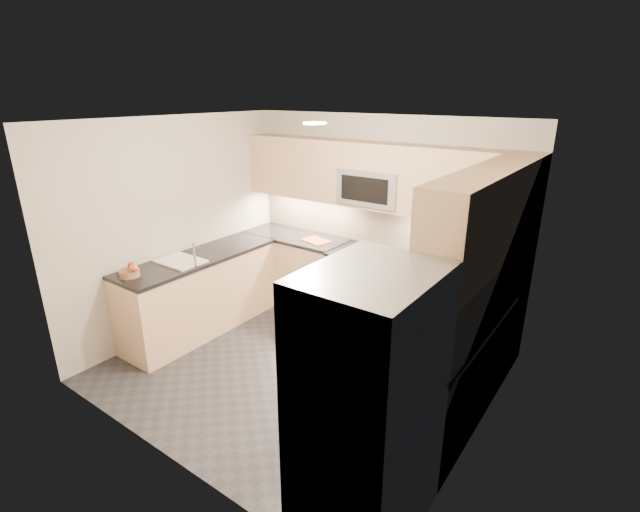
% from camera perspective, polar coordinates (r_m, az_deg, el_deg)
% --- Properties ---
extents(floor, '(3.60, 3.20, 0.00)m').
position_cam_1_polar(floor, '(5.01, -2.41, -13.60)').
color(floor, '#25262A').
rests_on(floor, ground).
extents(ceiling, '(3.60, 3.20, 0.02)m').
position_cam_1_polar(ceiling, '(4.20, -2.91, 16.26)').
color(ceiling, beige).
rests_on(ceiling, wall_back).
extents(wall_back, '(3.60, 0.02, 2.50)m').
position_cam_1_polar(wall_back, '(5.73, 7.35, 4.36)').
color(wall_back, '#BBB1A3').
rests_on(wall_back, floor).
extents(wall_front, '(3.60, 0.02, 2.50)m').
position_cam_1_polar(wall_front, '(3.45, -19.48, -7.32)').
color(wall_front, '#BBB1A3').
rests_on(wall_front, floor).
extents(wall_left, '(0.02, 3.20, 2.50)m').
position_cam_1_polar(wall_left, '(5.70, -17.03, 3.56)').
color(wall_left, '#BBB1A3').
rests_on(wall_left, floor).
extents(wall_right, '(0.02, 3.20, 2.50)m').
position_cam_1_polar(wall_right, '(3.69, 19.98, -5.54)').
color(wall_right, '#BBB1A3').
rests_on(wall_right, floor).
extents(base_cab_back_left, '(1.42, 0.60, 0.90)m').
position_cam_1_polar(base_cab_back_left, '(6.32, -2.98, -1.67)').
color(base_cab_back_left, '#D5AB80').
rests_on(base_cab_back_left, floor).
extents(base_cab_back_right, '(1.42, 0.60, 0.90)m').
position_cam_1_polar(base_cab_back_right, '(5.34, 15.74, -6.60)').
color(base_cab_back_right, '#D5AB80').
rests_on(base_cab_back_right, floor).
extents(base_cab_right, '(0.60, 1.70, 0.90)m').
position_cam_1_polar(base_cab_right, '(4.27, 15.36, -13.67)').
color(base_cab_right, '#D5AB80').
rests_on(base_cab_right, floor).
extents(base_cab_peninsula, '(0.60, 2.00, 0.90)m').
position_cam_1_polar(base_cab_peninsula, '(5.74, -14.39, -4.59)').
color(base_cab_peninsula, '#D5AB80').
rests_on(base_cab_peninsula, floor).
extents(countertop_back_left, '(1.42, 0.63, 0.04)m').
position_cam_1_polar(countertop_back_left, '(6.16, -3.06, 2.40)').
color(countertop_back_left, black).
rests_on(countertop_back_left, base_cab_back_left).
extents(countertop_back_right, '(1.42, 0.63, 0.04)m').
position_cam_1_polar(countertop_back_right, '(5.16, 16.22, -1.91)').
color(countertop_back_right, black).
rests_on(countertop_back_right, base_cab_back_right).
extents(countertop_right, '(0.63, 1.70, 0.04)m').
position_cam_1_polar(countertop_right, '(4.04, 15.96, -8.07)').
color(countertop_right, black).
rests_on(countertop_right, base_cab_right).
extents(countertop_peninsula, '(0.63, 2.00, 0.04)m').
position_cam_1_polar(countertop_peninsula, '(5.57, -14.80, -0.17)').
color(countertop_peninsula, black).
rests_on(countertop_peninsula, base_cab_peninsula).
extents(upper_cab_back, '(3.60, 0.35, 0.75)m').
position_cam_1_polar(upper_cab_back, '(5.46, 6.71, 9.81)').
color(upper_cab_back, '#D5AB80').
rests_on(upper_cab_back, wall_back).
extents(upper_cab_right, '(0.35, 1.95, 0.75)m').
position_cam_1_polar(upper_cab_right, '(3.80, 19.66, 4.45)').
color(upper_cab_right, '#D5AB80').
rests_on(upper_cab_right, wall_right).
extents(backsplash_back, '(3.60, 0.01, 0.51)m').
position_cam_1_polar(backsplash_back, '(5.74, 7.30, 3.82)').
color(backsplash_back, '#C7AC8F').
rests_on(backsplash_back, wall_back).
extents(backsplash_right, '(0.01, 2.30, 0.51)m').
position_cam_1_polar(backsplash_right, '(4.12, 21.63, -3.96)').
color(backsplash_right, '#C7AC8F').
rests_on(backsplash_right, wall_right).
extents(gas_range, '(0.76, 0.65, 0.91)m').
position_cam_1_polar(gas_range, '(5.73, 5.43, -4.02)').
color(gas_range, '#919398').
rests_on(gas_range, floor).
extents(range_cooktop, '(0.76, 0.65, 0.03)m').
position_cam_1_polar(range_cooktop, '(5.56, 5.58, 0.33)').
color(range_cooktop, black).
rests_on(range_cooktop, gas_range).
extents(oven_door_glass, '(0.62, 0.02, 0.45)m').
position_cam_1_polar(oven_door_glass, '(5.47, 3.66, -5.20)').
color(oven_door_glass, black).
rests_on(oven_door_glass, gas_range).
extents(oven_handle, '(0.60, 0.02, 0.02)m').
position_cam_1_polar(oven_handle, '(5.35, 3.61, -2.65)').
color(oven_handle, '#B2B5BA').
rests_on(oven_handle, gas_range).
extents(microwave, '(0.76, 0.40, 0.40)m').
position_cam_1_polar(microwave, '(5.46, 6.53, 8.48)').
color(microwave, '#9B9DA3').
rests_on(microwave, upper_cab_back).
extents(microwave_door, '(0.60, 0.01, 0.28)m').
position_cam_1_polar(microwave_door, '(5.28, 5.42, 8.15)').
color(microwave_door, black).
rests_on(microwave_door, microwave).
extents(refrigerator, '(0.70, 0.90, 1.80)m').
position_cam_1_polar(refrigerator, '(3.05, 5.92, -17.80)').
color(refrigerator, '#A1A3A8').
rests_on(refrigerator, floor).
extents(fridge_handle_left, '(0.02, 0.02, 1.20)m').
position_cam_1_polar(fridge_handle_left, '(3.06, -2.07, -16.33)').
color(fridge_handle_left, '#B2B5BA').
rests_on(fridge_handle_left, refrigerator).
extents(fridge_handle_right, '(0.02, 0.02, 1.20)m').
position_cam_1_polar(fridge_handle_right, '(3.30, 1.86, -13.35)').
color(fridge_handle_right, '#B2B5BA').
rests_on(fridge_handle_right, refrigerator).
extents(sink_basin, '(0.52, 0.38, 0.16)m').
position_cam_1_polar(sink_basin, '(5.44, -16.76, -1.29)').
color(sink_basin, white).
rests_on(sink_basin, base_cab_peninsula).
extents(faucet, '(0.03, 0.03, 0.28)m').
position_cam_1_polar(faucet, '(5.18, -15.20, 0.16)').
color(faucet, silver).
rests_on(faucet, countertop_peninsula).
extents(utensil_bowl, '(0.27, 0.27, 0.15)m').
position_cam_1_polar(utensil_bowl, '(4.88, 21.12, -2.55)').
color(utensil_bowl, '#56AB49').
rests_on(utensil_bowl, countertop_back_right).
extents(cutting_board, '(0.40, 0.32, 0.01)m').
position_cam_1_polar(cutting_board, '(5.90, -0.49, 1.90)').
color(cutting_board, red).
rests_on(cutting_board, countertop_back_left).
extents(fruit_basket, '(0.20, 0.20, 0.07)m').
position_cam_1_polar(fruit_basket, '(5.16, -22.39, -1.96)').
color(fruit_basket, '#996747').
rests_on(fruit_basket, countertop_peninsula).
extents(fruit_apple, '(0.08, 0.08, 0.08)m').
position_cam_1_polar(fruit_apple, '(5.13, -22.18, -1.12)').
color(fruit_apple, '#B1141E').
rests_on(fruit_apple, fruit_basket).
extents(fruit_pear, '(0.06, 0.06, 0.06)m').
position_cam_1_polar(fruit_pear, '(5.07, -22.08, -1.35)').
color(fruit_pear, '#66A647').
rests_on(fruit_pear, fruit_basket).
extents(dish_towel_check, '(0.18, 0.05, 0.34)m').
position_cam_1_polar(dish_towel_check, '(5.48, 2.06, -4.00)').
color(dish_towel_check, silver).
rests_on(dish_towel_check, oven_handle).
extents(fruit_orange, '(0.07, 0.07, 0.07)m').
position_cam_1_polar(fruit_orange, '(5.05, -21.85, -1.41)').
color(fruit_orange, '#E55019').
rests_on(fruit_orange, fruit_basket).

